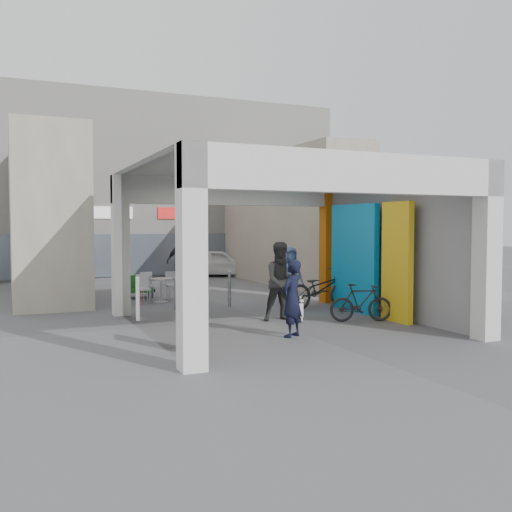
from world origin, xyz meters
name	(u,v)px	position (x,y,z in m)	size (l,w,h in m)	color
ground	(263,319)	(0.00, 0.00, 0.00)	(90.00, 90.00, 0.00)	#56565B
arcade_canopy	(299,223)	(0.54, -0.82, 2.30)	(6.40, 6.45, 6.40)	silver
far_building	(138,188)	(0.00, 13.99, 3.99)	(18.00, 4.08, 8.00)	silver
plaza_bldg_left	(43,218)	(-4.50, 7.50, 2.50)	(2.00, 9.00, 5.00)	#B1A892
plaza_bldg_right	(289,219)	(4.50, 7.50, 2.50)	(2.00, 9.00, 5.00)	#B1A892
bollard_left	(176,293)	(-1.47, 2.45, 0.43)	(0.09, 0.09, 0.86)	gray
bollard_center	(229,289)	(0.03, 2.34, 0.49)	(0.09, 0.09, 0.99)	gray
bollard_right	(280,286)	(1.68, 2.52, 0.47)	(0.09, 0.09, 0.95)	gray
advert_board_near	(181,322)	(-2.75, -2.50, 0.51)	(0.16, 0.56, 1.00)	white
advert_board_far	(138,298)	(-2.75, 1.22, 0.51)	(0.19, 0.56, 1.00)	white
cafe_set	(155,291)	(-1.58, 4.26, 0.30)	(1.39, 1.13, 0.84)	#AFAFB4
produce_stand	(136,289)	(-1.94, 5.29, 0.28)	(1.07, 0.58, 0.70)	black
crate_stack	(182,278)	(0.40, 8.25, 0.28)	(0.55, 0.49, 0.56)	#185521
border_collie	(298,310)	(0.71, -0.45, 0.25)	(0.23, 0.45, 0.63)	black
man_with_dog	(292,298)	(-0.36, -2.23, 0.78)	(0.57, 0.37, 1.56)	black
man_back_turned	(282,281)	(0.34, -0.36, 0.93)	(0.91, 0.71, 1.86)	#38393B
man_elderly	(290,275)	(1.82, 2.17, 0.83)	(0.81, 0.53, 1.65)	#5772A9
man_crates	(181,261)	(0.21, 7.71, 0.95)	(1.11, 0.46, 1.90)	black
bicycle_front	(320,289)	(2.15, 0.99, 0.54)	(0.72, 2.06, 1.08)	black
bicycle_rear	(361,303)	(1.97, -1.23, 0.45)	(0.42, 1.48, 0.89)	black
white_van	(219,263)	(3.01, 11.50, 0.61)	(1.44, 3.59, 1.22)	white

